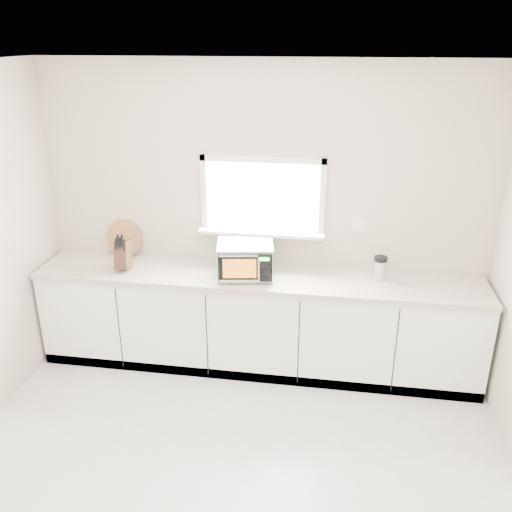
# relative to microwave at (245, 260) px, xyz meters

# --- Properties ---
(ground) EXTENTS (4.00, 4.00, 0.00)m
(ground) POSITION_rel_microwave_xyz_m (0.10, -1.64, -1.08)
(ground) COLOR beige
(ground) RESTS_ON ground
(back_wall) EXTENTS (4.00, 0.17, 2.70)m
(back_wall) POSITION_rel_microwave_xyz_m (0.10, 0.35, 0.29)
(back_wall) COLOR beige
(back_wall) RESTS_ON ground
(cabinets) EXTENTS (3.92, 0.60, 0.88)m
(cabinets) POSITION_rel_microwave_xyz_m (0.10, 0.06, -0.64)
(cabinets) COLOR white
(cabinets) RESTS_ON ground
(countertop) EXTENTS (3.92, 0.64, 0.04)m
(countertop) POSITION_rel_microwave_xyz_m (0.10, 0.05, -0.18)
(countertop) COLOR beige
(countertop) RESTS_ON cabinets
(microwave) EXTENTS (0.52, 0.44, 0.30)m
(microwave) POSITION_rel_microwave_xyz_m (0.00, 0.00, 0.00)
(microwave) COLOR black
(microwave) RESTS_ON countertop
(knife_block) EXTENTS (0.13, 0.25, 0.35)m
(knife_block) POSITION_rel_microwave_xyz_m (-1.09, -0.02, -0.01)
(knife_block) COLOR #4B2E1A
(knife_block) RESTS_ON countertop
(cutting_board) EXTENTS (0.34, 0.08, 0.34)m
(cutting_board) POSITION_rel_microwave_xyz_m (-1.21, 0.30, 0.01)
(cutting_board) COLOR olive
(cutting_board) RESTS_ON countertop
(coffee_grinder) EXTENTS (0.12, 0.12, 0.21)m
(coffee_grinder) POSITION_rel_microwave_xyz_m (1.14, 0.13, -0.06)
(coffee_grinder) COLOR #B9BCC1
(coffee_grinder) RESTS_ON countertop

